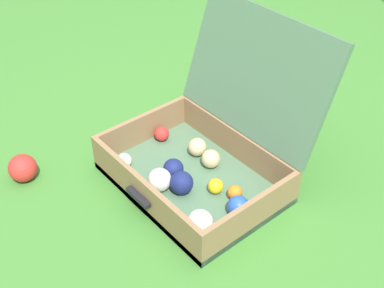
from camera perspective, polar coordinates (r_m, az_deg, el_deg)
The scene contains 3 objects.
ground_plane at distance 1.72m, azimuth 1.49°, elevation -4.93°, with size 16.00×16.00×0.00m, color #3D7A2D.
open_suitcase at distance 1.68m, azimuth 1.78°, elevation -0.81°, with size 0.59×0.59×0.54m.
stray_ball_on_grass at distance 1.82m, azimuth -18.88°, elevation -2.64°, with size 0.10×0.10×0.10m, color red.
Camera 1 is at (0.93, -0.84, 1.18)m, focal length 46.42 mm.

